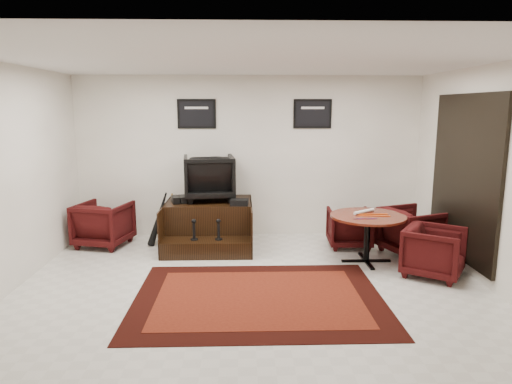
% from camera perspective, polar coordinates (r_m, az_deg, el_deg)
% --- Properties ---
extents(ground, '(6.00, 6.00, 0.00)m').
position_cam_1_polar(ground, '(5.94, -0.46, -11.86)').
color(ground, silver).
rests_on(ground, ground).
extents(room_shell, '(6.02, 5.02, 2.81)m').
position_cam_1_polar(room_shell, '(5.65, 3.64, 5.68)').
color(room_shell, white).
rests_on(room_shell, ground).
extents(area_rug, '(2.98, 2.23, 0.01)m').
position_cam_1_polar(area_rug, '(5.64, 0.33, -13.06)').
color(area_rug, black).
rests_on(area_rug, ground).
extents(shine_podium, '(1.41, 1.46, 0.73)m').
position_cam_1_polar(shine_podium, '(7.66, -5.86, -4.07)').
color(shine_podium, black).
rests_on(shine_podium, ground).
extents(shine_chair, '(0.90, 0.85, 0.84)m').
position_cam_1_polar(shine_chair, '(7.64, -5.89, 2.11)').
color(shine_chair, black).
rests_on(shine_chair, shine_podium).
extents(shoes_pair, '(0.30, 0.34, 0.11)m').
position_cam_1_polar(shoes_pair, '(7.54, -9.60, -0.91)').
color(shoes_pair, black).
rests_on(shoes_pair, shine_podium).
extents(polish_kit, '(0.30, 0.22, 0.10)m').
position_cam_1_polar(polish_kit, '(7.24, -2.10, -1.29)').
color(polish_kit, black).
rests_on(polish_kit, shine_podium).
extents(umbrella_black, '(0.35, 0.13, 0.93)m').
position_cam_1_polar(umbrella_black, '(7.65, -12.10, -3.26)').
color(umbrella_black, black).
rests_on(umbrella_black, ground).
extents(umbrella_hooked, '(0.31, 0.12, 0.83)m').
position_cam_1_polar(umbrella_hooked, '(7.79, -12.18, -3.39)').
color(umbrella_hooked, black).
rests_on(umbrella_hooked, ground).
extents(armchair_side, '(0.94, 0.90, 0.80)m').
position_cam_1_polar(armchair_side, '(7.94, -18.51, -3.55)').
color(armchair_side, black).
rests_on(armchair_side, ground).
extents(meeting_table, '(1.09, 1.09, 0.71)m').
position_cam_1_polar(meeting_table, '(6.87, 13.80, -3.54)').
color(meeting_table, '#410D09').
rests_on(meeting_table, ground).
extents(table_chair_back, '(0.71, 0.67, 0.69)m').
position_cam_1_polar(table_chair_back, '(7.64, 11.59, -4.17)').
color(table_chair_back, black).
rests_on(table_chair_back, ground).
extents(table_chair_window, '(0.97, 0.99, 0.81)m').
position_cam_1_polar(table_chair_window, '(7.50, 18.91, -4.37)').
color(table_chair_window, black).
rests_on(table_chair_window, ground).
extents(table_chair_corner, '(0.97, 0.98, 0.75)m').
position_cam_1_polar(table_chair_corner, '(6.65, 21.39, -6.70)').
color(table_chair_corner, black).
rests_on(table_chair_corner, ground).
extents(paper_roll, '(0.37, 0.28, 0.05)m').
position_cam_1_polar(paper_roll, '(6.97, 13.37, -2.38)').
color(paper_roll, silver).
rests_on(paper_roll, meeting_table).
extents(table_clutter, '(0.57, 0.29, 0.01)m').
position_cam_1_polar(table_clutter, '(6.82, 14.29, -2.87)').
color(table_clutter, '#F4550D').
rests_on(table_clutter, meeting_table).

